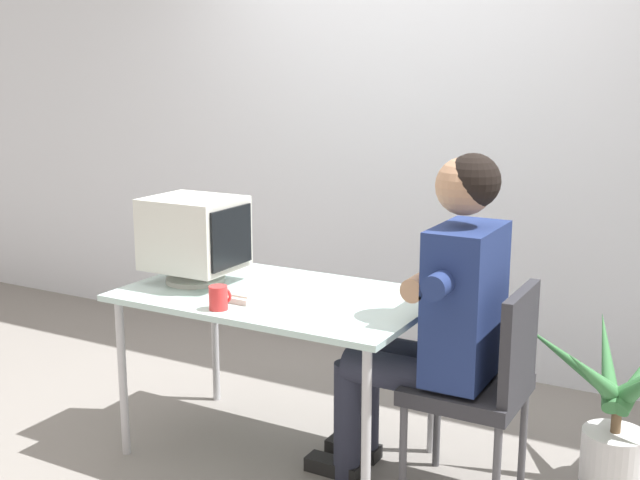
{
  "coord_description": "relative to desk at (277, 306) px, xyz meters",
  "views": [
    {
      "loc": [
        1.71,
        -2.72,
        1.65
      ],
      "look_at": [
        0.21,
        0.0,
        0.98
      ],
      "focal_mm": 44.52,
      "sensor_mm": 36.0,
      "label": 1
    }
  ],
  "objects": [
    {
      "name": "wall_back",
      "position": [
        0.3,
        1.4,
        0.83
      ],
      "size": [
        8.0,
        0.1,
        3.0
      ],
      "primitive_type": "cube",
      "color": "silver",
      "rests_on": "ground_plane"
    },
    {
      "name": "person_seated",
      "position": [
        0.7,
        0.04,
        0.08
      ],
      "size": [
        0.74,
        0.59,
        1.35
      ],
      "color": "navy",
      "rests_on": "ground_plane"
    },
    {
      "name": "desk",
      "position": [
        0.0,
        0.0,
        0.0
      ],
      "size": [
        1.28,
        0.78,
        0.73
      ],
      "color": "#B7B7BC",
      "rests_on": "ground_plane"
    },
    {
      "name": "potted_plant",
      "position": [
        1.32,
        0.44,
        -0.34
      ],
      "size": [
        0.78,
        0.78,
        0.71
      ],
      "color": "silver",
      "rests_on": "ground_plane"
    },
    {
      "name": "ground_plane",
      "position": [
        0.0,
        0.0,
        -0.67
      ],
      "size": [
        12.0,
        12.0,
        0.0
      ],
      "primitive_type": "plane",
      "color": "gray"
    },
    {
      "name": "desk_mug",
      "position": [
        -0.08,
        -0.3,
        0.11
      ],
      "size": [
        0.07,
        0.08,
        0.09
      ],
      "color": "red",
      "rests_on": "desk"
    },
    {
      "name": "office_chair",
      "position": [
        0.89,
        0.04,
        -0.17
      ],
      "size": [
        0.42,
        0.42,
        0.87
      ],
      "color": "#4C4C51",
      "rests_on": "ground_plane"
    },
    {
      "name": "crt_monitor",
      "position": [
        -0.41,
        -0.02,
        0.27
      ],
      "size": [
        0.4,
        0.33,
        0.38
      ],
      "color": "silver",
      "rests_on": "desk"
    },
    {
      "name": "keyboard",
      "position": [
        -0.07,
        0.01,
        0.07
      ],
      "size": [
        0.16,
        0.46,
        0.03
      ],
      "color": "silver",
      "rests_on": "desk"
    }
  ]
}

